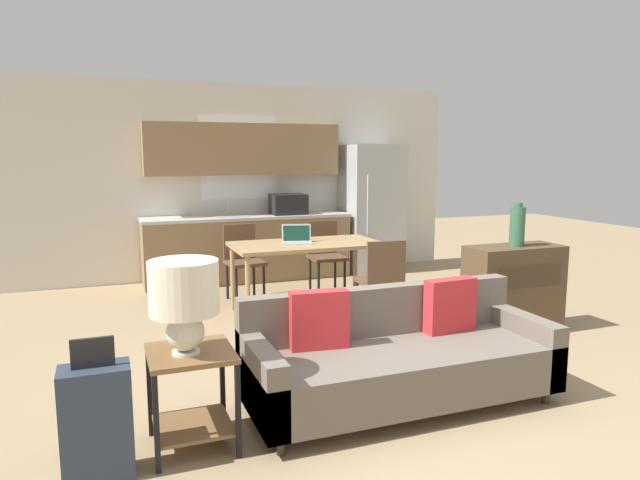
% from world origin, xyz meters
% --- Properties ---
extents(ground_plane, '(20.00, 20.00, 0.00)m').
position_xyz_m(ground_plane, '(0.00, 0.00, 0.00)').
color(ground_plane, '#9E8460').
extents(wall_back, '(6.40, 0.07, 2.70)m').
position_xyz_m(wall_back, '(-0.00, 4.63, 1.35)').
color(wall_back, silver).
rests_on(wall_back, ground_plane).
extents(kitchen_counter, '(2.85, 0.65, 2.15)m').
position_xyz_m(kitchen_counter, '(0.01, 4.33, 0.84)').
color(kitchen_counter, '#8E704C').
rests_on(kitchen_counter, ground_plane).
extents(refrigerator, '(0.80, 0.72, 1.87)m').
position_xyz_m(refrigerator, '(1.87, 4.24, 0.93)').
color(refrigerator, '#B7BABC').
rests_on(refrigerator, ground_plane).
extents(dining_table, '(1.62, 0.83, 0.77)m').
position_xyz_m(dining_table, '(0.21, 2.46, 0.71)').
color(dining_table, tan).
rests_on(dining_table, ground_plane).
extents(couch, '(2.14, 0.80, 0.82)m').
position_xyz_m(couch, '(0.01, 0.03, 0.33)').
color(couch, '#3D2D1E').
rests_on(couch, ground_plane).
extents(side_table, '(0.49, 0.49, 0.59)m').
position_xyz_m(side_table, '(-1.42, -0.09, 0.40)').
color(side_table, brown).
rests_on(side_table, ground_plane).
extents(table_lamp, '(0.40, 0.40, 0.55)m').
position_xyz_m(table_lamp, '(-1.45, -0.13, 0.94)').
color(table_lamp, silver).
rests_on(table_lamp, side_table).
extents(credenza, '(0.94, 0.42, 0.86)m').
position_xyz_m(credenza, '(1.84, 1.03, 0.43)').
color(credenza, brown).
rests_on(credenza, ground_plane).
extents(vase, '(0.14, 0.14, 0.42)m').
position_xyz_m(vase, '(1.84, 1.02, 1.05)').
color(vase, '#336047').
rests_on(vase, credenza).
extents(dining_chair_far_right, '(0.44, 0.44, 0.90)m').
position_xyz_m(dining_chair_far_right, '(0.73, 3.22, 0.51)').
color(dining_chair_far_right, brown).
rests_on(dining_chair_far_right, ground_plane).
extents(dining_chair_far_left, '(0.46, 0.46, 0.90)m').
position_xyz_m(dining_chair_far_left, '(-0.32, 3.25, 0.51)').
color(dining_chair_far_left, brown).
rests_on(dining_chair_far_left, ground_plane).
extents(dining_chair_near_right, '(0.46, 0.46, 0.90)m').
position_xyz_m(dining_chair_near_right, '(0.72, 1.66, 0.51)').
color(dining_chair_near_right, brown).
rests_on(dining_chair_near_right, ground_plane).
extents(laptop, '(0.37, 0.33, 0.20)m').
position_xyz_m(laptop, '(0.11, 2.48, 0.82)').
color(laptop, '#B7BABC').
rests_on(laptop, dining_table).
extents(suitcase, '(0.36, 0.22, 0.78)m').
position_xyz_m(suitcase, '(-1.94, -0.25, 0.32)').
color(suitcase, '#2D384C').
rests_on(suitcase, ground_plane).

